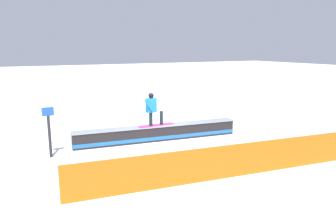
# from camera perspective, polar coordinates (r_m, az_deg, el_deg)

# --- Properties ---
(ground_plane) EXTENTS (120.00, 120.00, 0.00)m
(ground_plane) POSITION_cam_1_polar(r_m,az_deg,el_deg) (13.32, -1.83, -5.10)
(ground_plane) COLOR white
(grind_box) EXTENTS (6.94, 1.38, 0.65)m
(grind_box) POSITION_cam_1_polar(r_m,az_deg,el_deg) (13.24, -1.83, -3.88)
(grind_box) COLOR black
(grind_box) RESTS_ON ground_plane
(snowboarder) EXTENTS (1.56, 0.43, 1.38)m
(snowboarder) POSITION_cam_1_polar(r_m,az_deg,el_deg) (12.91, -2.82, 0.66)
(snowboarder) COLOR #C72E84
(snowboarder) RESTS_ON grind_box
(safety_fence) EXTENTS (9.07, 1.17, 1.01)m
(safety_fence) POSITION_cam_1_polar(r_m,az_deg,el_deg) (9.55, 9.83, -8.94)
(safety_fence) COLOR orange
(safety_fence) RESTS_ON ground_plane
(trail_marker) EXTENTS (0.40, 0.10, 1.80)m
(trail_marker) POSITION_cam_1_polar(r_m,az_deg,el_deg) (11.80, -20.63, -3.17)
(trail_marker) COLOR #262628
(trail_marker) RESTS_ON ground_plane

